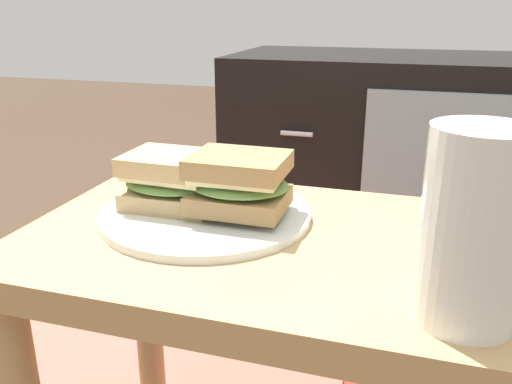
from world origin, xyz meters
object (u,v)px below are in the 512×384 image
(tv_cabinet, at_px, (407,163))
(beer_glass, at_px, (473,232))
(sandwich_front, at_px, (172,180))
(sandwich_back, at_px, (239,182))
(plate, at_px, (206,213))

(tv_cabinet, xyz_separation_m, beer_glass, (0.06, -1.06, 0.25))
(sandwich_front, height_order, sandwich_back, sandwich_back)
(tv_cabinet, height_order, beer_glass, beer_glass)
(sandwich_back, bearing_deg, sandwich_front, 176.48)
(sandwich_front, bearing_deg, tv_cabinet, 73.79)
(plate, distance_m, beer_glass, 0.33)
(plate, height_order, sandwich_back, sandwich_back)
(sandwich_front, distance_m, sandwich_back, 0.09)
(tv_cabinet, height_order, plate, tv_cabinet)
(tv_cabinet, bearing_deg, beer_glass, -86.53)
(tv_cabinet, xyz_separation_m, sandwich_front, (-0.27, -0.92, 0.21))
(tv_cabinet, height_order, sandwich_front, tv_cabinet)
(sandwich_back, bearing_deg, beer_glass, -30.21)
(tv_cabinet, bearing_deg, sandwich_front, -106.21)
(sandwich_back, xyz_separation_m, beer_glass, (0.24, -0.14, 0.03))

